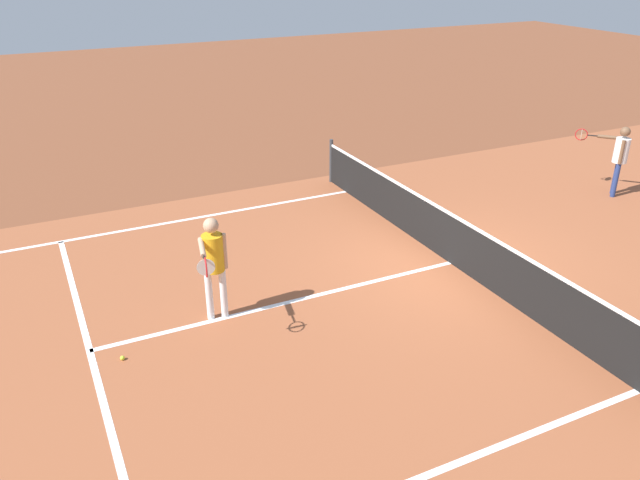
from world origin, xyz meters
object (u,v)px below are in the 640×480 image
object	(u,v)px
tennis_ball_mid_court	(122,358)
player_near	(213,258)
net	(453,239)
player_far	(619,153)

from	to	relation	value
tennis_ball_mid_court	player_near	bearing A→B (deg)	106.91
net	player_far	world-z (taller)	player_far
player_near	player_far	bearing A→B (deg)	96.66
net	tennis_ball_mid_court	world-z (taller)	net
player_far	tennis_ball_mid_court	xyz separation A→B (m)	(1.64, -11.52, -0.98)
net	tennis_ball_mid_court	bearing A→B (deg)	-85.93
net	player_far	xyz separation A→B (m)	(-1.21, 5.51, 0.52)
net	player_far	distance (m)	5.67
net	player_near	world-z (taller)	player_near
net	player_far	bearing A→B (deg)	102.36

